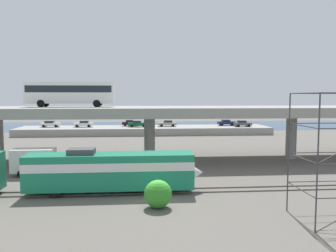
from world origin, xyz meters
The scene contains 18 objects.
ground_plane centered at (0.00, 0.00, 0.00)m, with size 260.00×260.00×0.00m, color #605B54.
rail_strip_near centered at (0.00, 3.28, 0.06)m, with size 110.00×0.12×0.12m, color #59544C.
rail_strip_far centered at (0.00, 4.72, 0.06)m, with size 110.00×0.12×0.12m, color #59544C.
train_locomotive centered at (-3.35, 4.00, 2.19)m, with size 16.29×3.04×4.18m.
highway_overpass centered at (0.00, 20.00, 6.66)m, with size 96.00×12.03×7.48m.
transit_bus_on_overpass centered at (-10.91, 21.36, 9.54)m, with size 12.00×2.68×3.40m.
service_truck_west centered at (-12.48, 11.93, 1.64)m, with size 6.80×2.46×3.04m.
scaffolding_tower centered at (12.23, -4.60, 5.02)m, with size 4.46×4.46×9.22m.
pier_parking_lot centered at (0.00, 55.00, 0.84)m, with size 59.33×10.83×1.68m, color gray.
parked_car_0 centered at (-14.59, 55.34, 2.45)m, with size 4.47×1.89×1.50m.
parked_car_1 centered at (-1.82, 54.70, 2.45)m, with size 4.48×1.90×1.50m.
parked_car_2 centered at (-22.43, 55.87, 2.45)m, with size 4.54×1.86×1.50m.
parked_car_3 centered at (-3.60, 57.53, 2.45)m, with size 4.08×1.85×1.50m.
parked_car_4 centered at (23.37, 53.33, 2.45)m, with size 4.12×1.96×1.50m.
parked_car_5 centered at (20.34, 56.87, 2.45)m, with size 4.39×1.99×1.50m.
parked_car_6 centered at (5.34, 55.35, 2.45)m, with size 4.47×1.95×1.50m.
harbor_water centered at (0.00, 78.00, 0.00)m, with size 140.00×36.00×0.01m, color navy.
shrub_right centered at (0.03, -0.70, 1.13)m, with size 2.26×2.26×2.26m, color #308727.
Camera 1 is at (-1.43, -27.78, 8.92)m, focal length 36.97 mm.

